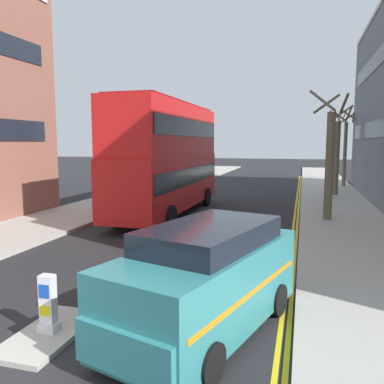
{
  "coord_description": "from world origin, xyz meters",
  "views": [
    {
      "loc": [
        4.56,
        -3.42,
        3.67
      ],
      "look_at": [
        0.5,
        11.0,
        1.8
      ],
      "focal_mm": 36.93,
      "sensor_mm": 36.0,
      "label": 1
    }
  ],
  "objects_px": {
    "double_decker_bus_away": "(168,156)",
    "taxi_minivan": "(204,280)",
    "keep_left_bollard": "(48,306)",
    "pedestrian_far": "(331,185)"
  },
  "relations": [
    {
      "from": "keep_left_bollard",
      "to": "taxi_minivan",
      "type": "distance_m",
      "value": 2.99
    },
    {
      "from": "keep_left_bollard",
      "to": "double_decker_bus_away",
      "type": "bearing_deg",
      "value": 99.14
    },
    {
      "from": "double_decker_bus_away",
      "to": "keep_left_bollard",
      "type": "bearing_deg",
      "value": -80.86
    },
    {
      "from": "double_decker_bus_away",
      "to": "pedestrian_far",
      "type": "height_order",
      "value": "double_decker_bus_away"
    },
    {
      "from": "keep_left_bollard",
      "to": "taxi_minivan",
      "type": "relative_size",
      "value": 0.22
    },
    {
      "from": "keep_left_bollard",
      "to": "taxi_minivan",
      "type": "bearing_deg",
      "value": 17.74
    },
    {
      "from": "keep_left_bollard",
      "to": "pedestrian_far",
      "type": "xyz_separation_m",
      "value": [
        6.31,
        20.47,
        0.38
      ]
    },
    {
      "from": "double_decker_bus_away",
      "to": "taxi_minivan",
      "type": "xyz_separation_m",
      "value": [
        4.89,
        -11.95,
        -1.96
      ]
    },
    {
      "from": "keep_left_bollard",
      "to": "pedestrian_far",
      "type": "relative_size",
      "value": 0.69
    },
    {
      "from": "keep_left_bollard",
      "to": "double_decker_bus_away",
      "type": "xyz_separation_m",
      "value": [
        -2.07,
        12.85,
        2.42
      ]
    }
  ]
}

